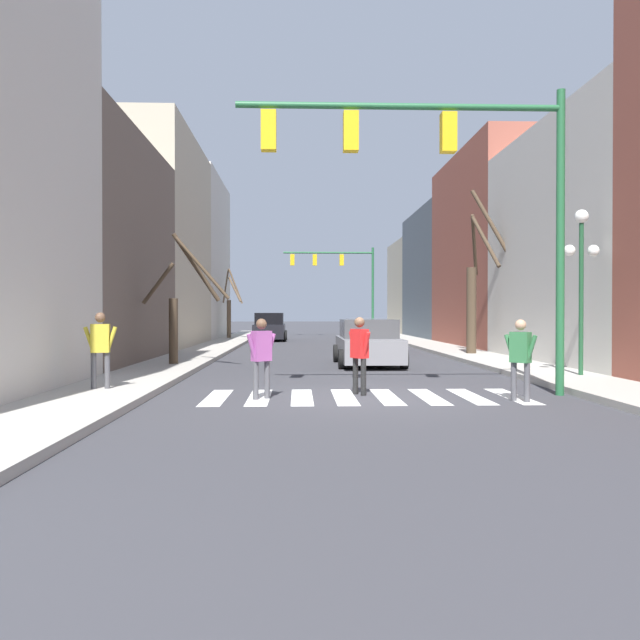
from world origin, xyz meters
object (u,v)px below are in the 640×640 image
(car_parked_left_far, at_px, (270,328))
(street_tree_right_far, at_px, (180,307))
(car_parked_right_mid, at_px, (368,344))
(pedestrian_near_right_corner, at_px, (520,353))
(street_tree_left_far, at_px, (230,308))
(street_tree_right_mid, at_px, (475,290))
(pedestrian_on_right_sidewalk, at_px, (359,349))
(traffic_signal_far, at_px, (340,271))
(pedestrian_on_left_sidewalk, at_px, (100,344))
(traffic_signal_near, at_px, (443,167))
(street_lamp_right_corner, at_px, (581,258))
(car_driving_toward_lane, at_px, (366,337))
(pedestrian_waiting_at_curb, at_px, (261,352))

(car_parked_left_far, bearing_deg, street_tree_right_far, 174.28)
(car_parked_right_mid, relative_size, pedestrian_near_right_corner, 2.75)
(street_tree_left_far, xyz_separation_m, street_tree_right_mid, (11.69, -16.35, 0.63))
(car_parked_left_far, height_order, pedestrian_on_right_sidewalk, car_parked_left_far)
(traffic_signal_far, height_order, pedestrian_on_left_sidewalk, traffic_signal_far)
(traffic_signal_near, relative_size, street_tree_right_mid, 1.06)
(pedestrian_on_right_sidewalk, relative_size, street_tree_right_far, 0.40)
(car_parked_left_far, bearing_deg, car_parked_right_mid, -167.46)
(traffic_signal_far, distance_m, car_parked_left_far, 9.49)
(street_lamp_right_corner, bearing_deg, pedestrian_on_right_sidewalk, -156.53)
(street_tree_left_far, bearing_deg, pedestrian_on_right_sidewalk, -78.19)
(car_driving_toward_lane, xyz_separation_m, street_tree_right_far, (-6.91, -7.69, 1.26))
(pedestrian_on_right_sidewalk, bearing_deg, car_parked_right_mid, -38.74)
(street_lamp_right_corner, bearing_deg, car_parked_right_mid, 135.21)
(car_parked_left_far, xyz_separation_m, street_tree_right_far, (-1.99, -19.89, 1.14))
(pedestrian_on_left_sidewalk, height_order, pedestrian_near_right_corner, pedestrian_on_left_sidewalk)
(traffic_signal_far, distance_m, car_driving_toward_lane, 19.53)
(car_parked_right_mid, height_order, pedestrian_on_left_sidewalk, pedestrian_on_left_sidewalk)
(pedestrian_on_right_sidewalk, xyz_separation_m, street_tree_right_mid, (5.86, 11.52, 1.74))
(car_driving_toward_lane, xyz_separation_m, pedestrian_near_right_corner, (1.40, -15.63, 0.26))
(street_lamp_right_corner, bearing_deg, car_parked_left_far, 111.14)
(traffic_signal_far, relative_size, car_parked_left_far, 1.57)
(pedestrian_near_right_corner, distance_m, pedestrian_waiting_at_curb, 5.26)
(car_driving_toward_lane, bearing_deg, street_tree_right_far, 138.09)
(traffic_signal_near, bearing_deg, pedestrian_waiting_at_curb, -174.38)
(car_driving_toward_lane, distance_m, street_tree_left_far, 15.42)
(pedestrian_near_right_corner, bearing_deg, traffic_signal_far, -41.12)
(street_lamp_right_corner, height_order, pedestrian_on_left_sidewalk, street_lamp_right_corner)
(traffic_signal_far, height_order, street_tree_right_mid, street_tree_right_mid)
(pedestrian_near_right_corner, bearing_deg, traffic_signal_near, 13.70)
(pedestrian_on_right_sidewalk, bearing_deg, street_tree_left_far, -19.10)
(traffic_signal_near, height_order, car_driving_toward_lane, traffic_signal_near)
(pedestrian_on_right_sidewalk, height_order, street_tree_right_mid, street_tree_right_mid)
(traffic_signal_near, xyz_separation_m, car_parked_left_far, (-4.94, 26.93, -4.08))
(traffic_signal_far, relative_size, street_tree_right_far, 1.62)
(traffic_signal_near, height_order, street_lamp_right_corner, traffic_signal_near)
(pedestrian_on_left_sidewalk, distance_m, pedestrian_near_right_corner, 8.83)
(street_tree_left_far, bearing_deg, pedestrian_near_right_corner, -72.81)
(traffic_signal_near, xyz_separation_m, pedestrian_waiting_at_curb, (-3.86, -0.38, -3.92))
(car_driving_toward_lane, relative_size, pedestrian_on_right_sidewalk, 2.47)
(pedestrian_near_right_corner, distance_m, street_tree_left_far, 30.37)
(pedestrian_on_left_sidewalk, height_order, pedestrian_on_right_sidewalk, pedestrian_on_left_sidewalk)
(traffic_signal_far, height_order, pedestrian_on_right_sidewalk, traffic_signal_far)
(pedestrian_on_right_sidewalk, bearing_deg, traffic_signal_near, -128.07)
(car_parked_right_mid, xyz_separation_m, car_driving_toward_lane, (0.68, 6.82, -0.02))
(car_parked_left_far, xyz_separation_m, pedestrian_on_right_sidewalk, (3.17, -26.71, 0.17))
(car_parked_right_mid, xyz_separation_m, pedestrian_waiting_at_curb, (-3.15, -8.30, 0.25))
(pedestrian_on_right_sidewalk, relative_size, street_tree_left_far, 0.37)
(traffic_signal_near, height_order, pedestrian_waiting_at_curb, traffic_signal_near)
(street_tree_right_far, relative_size, street_tree_left_far, 0.92)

